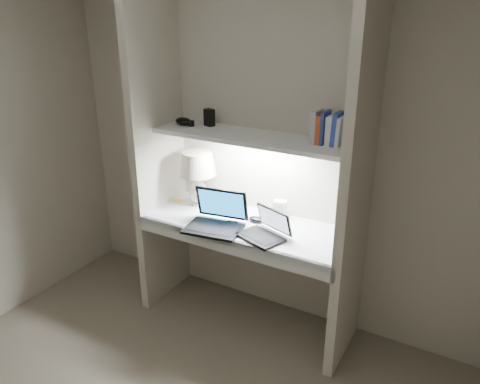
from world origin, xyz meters
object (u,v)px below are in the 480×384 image
Objects in this scene: laptop_netbook at (265,231)px; book_row at (328,129)px; speaker at (280,209)px; table_lamp at (197,170)px; laptop_main at (217,219)px.

laptop_netbook is 0.75m from book_row.
book_row reaches higher than speaker.
table_lamp is 0.46m from laptop_main.
laptop_main is at bearing -155.57° from laptop_netbook.
table_lamp is 2.03× the size of book_row.
table_lamp reaches higher than laptop_netbook.
laptop_main is 0.35m from laptop_netbook.
table_lamp is 1.03m from book_row.
book_row reaches higher than table_lamp.
table_lamp is at bearing -177.88° from book_row.
laptop_main reaches higher than laptop_netbook.
table_lamp is 0.99× the size of laptop_main.
speaker is (-0.05, 0.32, 0.02)m from laptop_netbook.
book_row reaches higher than laptop_netbook.
table_lamp reaches higher than speaker.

